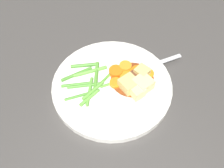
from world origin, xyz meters
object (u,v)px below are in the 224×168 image
Objects in this scene: fork at (149,66)px; potato_chunk_1 at (138,92)px; carrot_slice_1 at (147,74)px; carrot_slice_5 at (129,73)px; dinner_plate at (112,86)px; meat_chunk_0 at (136,75)px; potato_chunk_3 at (143,84)px; carrot_slice_7 at (116,71)px; potato_chunk_2 at (129,84)px; meat_chunk_1 at (136,87)px; carrot_slice_0 at (138,71)px; carrot_slice_6 at (148,83)px; potato_chunk_0 at (142,73)px; carrot_slice_4 at (125,67)px; carrot_slice_2 at (126,78)px; carrot_slice_3 at (116,83)px.

potato_chunk_1 is at bearing -109.25° from fork.
carrot_slice_5 is (-0.05, 0.00, -0.00)m from carrot_slice_1.
meat_chunk_0 is at bearing 21.33° from dinner_plate.
carrot_slice_7 is at bearing 147.29° from potato_chunk_3.
carrot_slice_1 is 0.82× the size of potato_chunk_2.
fork is at bearing 79.79° from carrot_slice_1.
carrot_slice_5 is 0.02m from meat_chunk_0.
carrot_slice_7 is 0.07m from meat_chunk_1.
potato_chunk_2 reaches higher than carrot_slice_0.
carrot_slice_5 is at bearing 106.60° from potato_chunk_1.
carrot_slice_6 is (0.05, -0.03, -0.00)m from carrot_slice_5.
dinner_plate is at bearing -140.85° from carrot_slice_5.
dinner_plate is at bearing -160.91° from potato_chunk_0.
carrot_slice_4 is at bearing 108.84° from potato_chunk_1.
carrot_slice_2 is 0.02m from carrot_slice_5.
carrot_slice_2 is 1.64× the size of meat_chunk_1.
carrot_slice_3 is 0.10m from fork.
carrot_slice_3 is at bearing -89.49° from carrot_slice_7.
carrot_slice_1 is 1.03× the size of carrot_slice_2.
carrot_slice_3 is 0.73× the size of potato_chunk_3.
carrot_slice_3 is 0.74× the size of potato_chunk_2.
potato_chunk_1 reaches higher than carrot_slice_2.
carrot_slice_4 is at bearing 34.42° from carrot_slice_7.
carrot_slice_0 is 0.85× the size of potato_chunk_2.
carrot_slice_6 is 0.15× the size of fork.
carrot_slice_5 is 1.53× the size of meat_chunk_1.
carrot_slice_3 is at bearing 147.44° from potato_chunk_1.
potato_chunk_2 is (-0.05, -0.04, 0.01)m from carrot_slice_1.
carrot_slice_1 is at bearing 20.52° from carrot_slice_3.
carrot_slice_5 is (0.01, 0.02, -0.00)m from carrot_slice_2.
potato_chunk_1 is 0.72× the size of potato_chunk_3.
meat_chunk_1 is (0.02, -0.07, 0.00)m from carrot_slice_4.
potato_chunk_0 is 0.01m from meat_chunk_0.
meat_chunk_1 is at bearing -110.54° from potato_chunk_0.
meat_chunk_1 is (-0.03, -0.02, 0.01)m from carrot_slice_6.
carrot_slice_4 is 1.06× the size of carrot_slice_5.
carrot_slice_4 is at bearing -173.58° from fork.
carrot_slice_3 is 0.03m from carrot_slice_7.
carrot_slice_1 is 0.06m from carrot_slice_4.
carrot_slice_7 is 0.08m from fork.
dinner_plate is 0.08m from potato_chunk_3.
carrot_slice_1 is 1.69× the size of meat_chunk_1.
carrot_slice_0 is at bearing 63.64° from potato_chunk_2.
potato_chunk_3 reaches higher than fork.
carrot_slice_4 reaches higher than carrot_slice_3.
meat_chunk_1 is at bearing -69.28° from carrot_slice_4.
dinner_plate is at bearing -104.23° from carrot_slice_7.
carrot_slice_1 is at bearing 14.14° from meat_chunk_0.
carrot_slice_7 is (0.01, 0.03, 0.02)m from dinner_plate.
carrot_slice_3 is at bearing 161.21° from meat_chunk_1.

